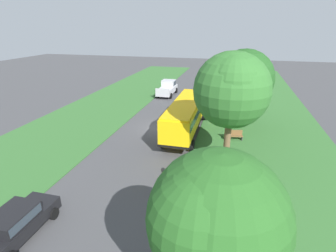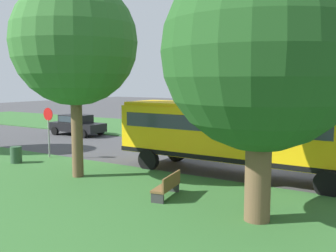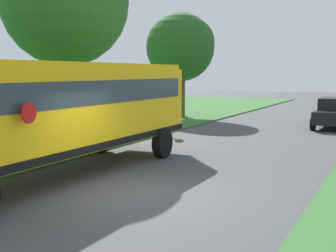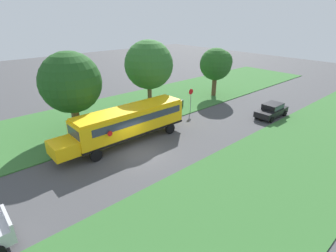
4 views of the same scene
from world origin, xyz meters
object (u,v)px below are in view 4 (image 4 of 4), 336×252
at_px(school_bus, 128,122).
at_px(oak_tree_roadside_mid, 150,63).
at_px(oak_tree_far_end, 217,64).
at_px(trash_bin, 181,103).
at_px(park_bench, 111,120).
at_px(oak_tree_beside_bus, 71,83).
at_px(stop_sign, 191,97).
at_px(car_black_nearest, 272,110).

height_order(school_bus, oak_tree_roadside_mid, oak_tree_roadside_mid).
bearing_deg(oak_tree_far_end, trash_bin, -87.97).
height_order(oak_tree_far_end, trash_bin, oak_tree_far_end).
xyz_separation_m(school_bus, oak_tree_roadside_mid, (-4.10, 5.83, 3.96)).
height_order(school_bus, park_bench, school_bus).
relative_size(oak_tree_beside_bus, oak_tree_far_end, 1.18).
bearing_deg(stop_sign, school_bus, -79.52).
height_order(oak_tree_beside_bus, trash_bin, oak_tree_beside_bus).
distance_m(oak_tree_roadside_mid, park_bench, 7.40).
height_order(car_black_nearest, oak_tree_far_end, oak_tree_far_end).
height_order(school_bus, stop_sign, school_bus).
distance_m(school_bus, car_black_nearest, 16.52).
bearing_deg(oak_tree_roadside_mid, stop_sign, 62.02).
height_order(stop_sign, park_bench, stop_sign).
bearing_deg(oak_tree_beside_bus, stop_sign, 75.25).
distance_m(oak_tree_beside_bus, oak_tree_far_end, 19.82).
height_order(oak_tree_beside_bus, park_bench, oak_tree_beside_bus).
distance_m(oak_tree_beside_bus, park_bench, 5.63).
distance_m(oak_tree_beside_bus, stop_sign, 13.42).
xyz_separation_m(school_bus, oak_tree_far_end, (-3.96, 17.22, 2.59)).
distance_m(oak_tree_far_end, park_bench, 16.92).
height_order(oak_tree_far_end, park_bench, oak_tree_far_end).
distance_m(park_bench, trash_bin, 9.56).
bearing_deg(oak_tree_beside_bus, trash_bin, 83.55).
xyz_separation_m(car_black_nearest, stop_sign, (-7.40, -5.48, 0.86)).
bearing_deg(park_bench, car_black_nearest, 55.56).
relative_size(stop_sign, park_bench, 1.65).
bearing_deg(oak_tree_roadside_mid, oak_tree_beside_bus, -97.32).
bearing_deg(oak_tree_far_end, oak_tree_beside_bus, -93.51).
bearing_deg(school_bus, car_black_nearest, 70.36).
relative_size(oak_tree_roadside_mid, stop_sign, 3.05).
distance_m(car_black_nearest, park_bench, 17.86).
bearing_deg(trash_bin, oak_tree_beside_bus, -96.45).
bearing_deg(trash_bin, oak_tree_far_end, 92.03).
distance_m(car_black_nearest, oak_tree_beside_bus, 21.41).
distance_m(oak_tree_far_end, stop_sign, 7.98).
relative_size(oak_tree_far_end, trash_bin, 7.36).
bearing_deg(oak_tree_far_end, stop_sign, -73.65).
height_order(oak_tree_roadside_mid, park_bench, oak_tree_roadside_mid).
bearing_deg(park_bench, school_bus, -9.93).
bearing_deg(oak_tree_far_end, park_bench, -92.08).
bearing_deg(car_black_nearest, oak_tree_beside_bus, -120.65).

